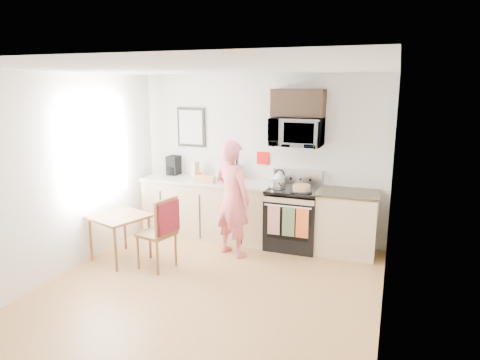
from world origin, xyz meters
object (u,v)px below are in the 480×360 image
(dining_table, at_px, (119,220))
(cake, at_px, (302,188))
(chair, at_px, (164,224))
(person, at_px, (232,199))
(microwave, at_px, (297,132))
(range, at_px, (293,220))

(dining_table, distance_m, cake, 2.63)
(dining_table, xyz_separation_m, chair, (0.76, -0.09, 0.06))
(person, xyz_separation_m, dining_table, (-1.42, -0.73, -0.27))
(chair, bearing_deg, dining_table, -174.07)
(microwave, height_order, chair, microwave)
(microwave, xyz_separation_m, chair, (-1.41, -1.51, -1.12))
(microwave, bearing_deg, dining_table, -146.92)
(dining_table, bearing_deg, microwave, 33.08)
(dining_table, height_order, cake, cake)
(microwave, bearing_deg, cake, -60.12)
(range, height_order, dining_table, range)
(range, relative_size, cake, 3.73)
(cake, bearing_deg, microwave, 119.88)
(cake, bearing_deg, dining_table, -153.68)
(person, relative_size, chair, 1.70)
(cake, bearing_deg, range, 133.40)
(person, relative_size, cake, 5.45)
(microwave, height_order, person, microwave)
(range, distance_m, dining_table, 2.55)
(chair, height_order, cake, cake)
(person, bearing_deg, range, -119.77)
(range, distance_m, person, 1.04)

